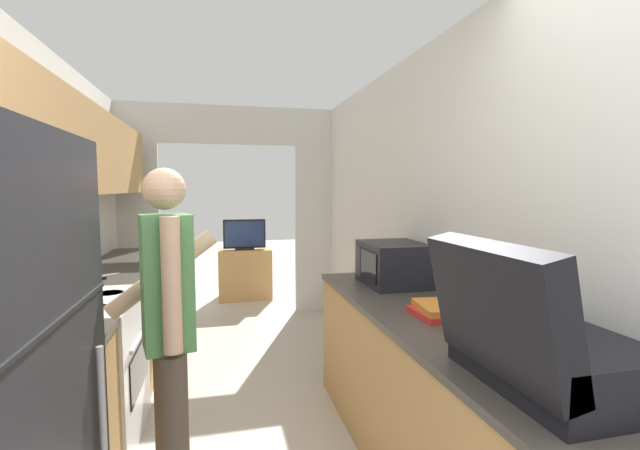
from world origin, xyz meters
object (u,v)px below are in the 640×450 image
at_px(microwave, 393,264).
at_px(book_stack, 434,311).
at_px(person, 169,335).
at_px(knife, 101,278).
at_px(range_oven, 82,373).
at_px(tv_cabinet, 245,274).
at_px(television, 244,235).
at_px(suitcase, 532,341).

bearing_deg(microwave, book_stack, -96.93).
bearing_deg(person, knife, 10.92).
xyz_separation_m(range_oven, book_stack, (1.87, -0.76, 0.47)).
bearing_deg(tv_cabinet, television, -90.00).
relative_size(person, television, 2.84).
bearing_deg(tv_cabinet, book_stack, -79.77).
bearing_deg(person, tv_cabinet, -21.72).
bearing_deg(book_stack, suitcase, -95.12).
height_order(microwave, television, microwave).
distance_m(range_oven, microwave, 2.04).
height_order(tv_cabinet, knife, knife).
bearing_deg(suitcase, range_oven, 139.49).
bearing_deg(person, television, -21.81).
relative_size(suitcase, television, 1.08).
relative_size(book_stack, tv_cabinet, 0.40).
bearing_deg(suitcase, television, 97.84).
height_order(person, book_stack, person).
height_order(range_oven, television, television).
relative_size(suitcase, book_stack, 2.12).
distance_m(person, knife, 1.49).
bearing_deg(knife, television, 111.04).
xyz_separation_m(range_oven, tv_cabinet, (1.15, 3.26, -0.10)).
xyz_separation_m(range_oven, television, (1.15, 3.22, 0.45)).
relative_size(television, knife, 1.89).
relative_size(suitcase, tv_cabinet, 0.85).
distance_m(suitcase, microwave, 1.53).
distance_m(television, knife, 2.84).
bearing_deg(knife, person, -19.78).
bearing_deg(television, range_oven, -109.57).
bearing_deg(book_stack, tv_cabinet, 100.23).
distance_m(person, television, 3.97).
height_order(book_stack, television, television).
bearing_deg(television, book_stack, -79.67).
distance_m(person, microwave, 1.56).
distance_m(book_stack, knife, 2.37).
bearing_deg(person, microwave, -77.05).
distance_m(person, book_stack, 1.30).
bearing_deg(suitcase, tv_cabinet, 97.77).
height_order(person, microwave, person).
height_order(microwave, book_stack, microwave).
bearing_deg(microwave, suitcase, -96.00).
bearing_deg(tv_cabinet, range_oven, -109.33).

